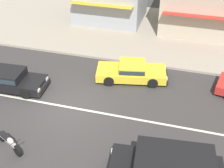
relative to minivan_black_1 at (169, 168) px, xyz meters
The scene contains 7 objects.
ground_plane 6.54m from the minivan_black_1, 148.05° to the left, with size 160.00×160.00×0.00m, color #383535.
lane_centre_stripe 6.54m from the minivan_black_1, 148.05° to the left, with size 50.40×0.14×0.01m, color silver.
kerb_strip 14.82m from the minivan_black_1, 111.83° to the left, with size 68.00×10.00×0.15m, color #9E9384.
minivan_black_1 is the anchor object (origin of this frame).
sedan_yellow_3 7.66m from the minivan_black_1, 113.45° to the left, with size 4.44×2.50×1.06m.
hatchback_black_4 10.44m from the minivan_black_1, 155.89° to the left, with size 3.88×1.96×1.10m.
motorcycle_1 7.12m from the minivan_black_1, behind, with size 1.77×1.04×0.80m.
Camera 1 is at (5.54, -11.86, 10.34)m, focal length 50.00 mm.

